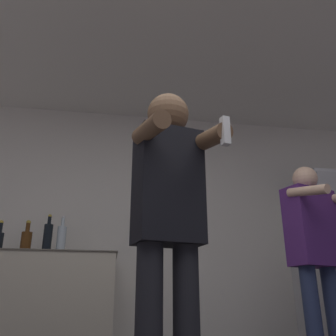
{
  "coord_description": "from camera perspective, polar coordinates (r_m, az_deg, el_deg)",
  "views": [
    {
      "loc": [
        -0.3,
        -0.95,
        0.51
      ],
      "look_at": [
        -0.02,
        0.84,
        1.19
      ],
      "focal_mm": 40.0,
      "sensor_mm": 36.0,
      "label": 1
    }
  ],
  "objects": [
    {
      "name": "bottle_tall_gin",
      "position": [
        3.48,
        -17.88,
        -9.98
      ],
      "size": [
        0.08,
        0.08,
        0.34
      ],
      "color": "black",
      "rests_on": "counter"
    },
    {
      "name": "wall_back",
      "position": [
        3.89,
        -4.46,
        -9.19
      ],
      "size": [
        7.0,
        0.06,
        2.55
      ],
      "color": "silver",
      "rests_on": "ground_plane"
    },
    {
      "name": "person_woman_foreground",
      "position": [
        1.86,
        0.14,
        -6.76
      ],
      "size": [
        0.47,
        0.5,
        1.62
      ],
      "color": "black",
      "rests_on": "ground_plane"
    },
    {
      "name": "counter",
      "position": [
        3.52,
        -19.88,
        -19.96
      ],
      "size": [
        1.35,
        0.62,
        0.96
      ],
      "color": "#BCB29E",
      "rests_on": "ground_plane"
    },
    {
      "name": "person_man_side",
      "position": [
        3.12,
        21.48,
        -10.89
      ],
      "size": [
        0.56,
        0.57,
        1.6
      ],
      "color": "navy",
      "rests_on": "ground_plane"
    },
    {
      "name": "bottle_red_label",
      "position": [
        3.47,
        -15.95,
        -10.28
      ],
      "size": [
        0.08,
        0.08,
        0.33
      ],
      "color": "silver",
      "rests_on": "counter"
    },
    {
      "name": "bottle_green_wine",
      "position": [
        3.51,
        -20.81,
        -10.25
      ],
      "size": [
        0.09,
        0.09,
        0.28
      ],
      "color": "#563314",
      "rests_on": "counter"
    },
    {
      "name": "ceiling_slab",
      "position": [
        3.15,
        -1.4,
        20.39
      ],
      "size": [
        7.0,
        3.34,
        0.05
      ],
      "color": "silver",
      "rests_on": "wall_back"
    }
  ]
}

